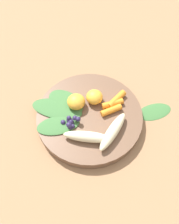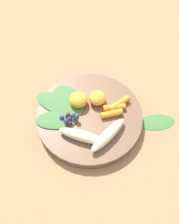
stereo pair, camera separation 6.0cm
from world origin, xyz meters
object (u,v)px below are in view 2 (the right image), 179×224
at_px(bowl, 90,117).
at_px(banana_peeled_left, 108,135).
at_px(kale_leaf_stray, 157,122).
at_px(orange_segment_near, 78,100).
at_px(banana_peeled_right, 82,136).

xyz_separation_m(bowl, banana_peeled_left, (-0.04, 0.07, 0.03)).
distance_m(bowl, kale_leaf_stray, 0.18).
distance_m(banana_peeled_left, orange_segment_near, 0.12).
xyz_separation_m(banana_peeled_left, kale_leaf_stray, (-0.14, -0.05, -0.04)).
distance_m(bowl, orange_segment_near, 0.05).
distance_m(orange_segment_near, kale_leaf_stray, 0.21).
height_order(bowl, kale_leaf_stray, bowl).
height_order(banana_peeled_right, orange_segment_near, orange_segment_near).
bearing_deg(bowl, banana_peeled_left, 119.50).
bearing_deg(kale_leaf_stray, banana_peeled_left, -164.74).
bearing_deg(kale_leaf_stray, bowl, 169.02).
xyz_separation_m(bowl, banana_peeled_right, (0.02, 0.07, 0.03)).
distance_m(banana_peeled_right, kale_leaf_stray, 0.21).
height_order(banana_peeled_left, kale_leaf_stray, banana_peeled_left).
bearing_deg(bowl, banana_peeled_right, 71.75).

